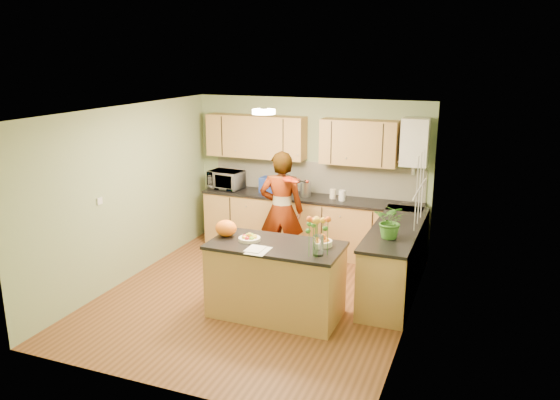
% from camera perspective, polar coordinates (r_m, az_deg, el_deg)
% --- Properties ---
extents(floor, '(4.50, 4.50, 0.00)m').
position_cam_1_polar(floor, '(7.50, -2.48, -10.07)').
color(floor, brown).
rests_on(floor, ground).
extents(ceiling, '(4.00, 4.50, 0.02)m').
position_cam_1_polar(ceiling, '(6.83, -2.71, 9.30)').
color(ceiling, silver).
rests_on(ceiling, wall_back).
extents(wall_back, '(4.00, 0.02, 2.50)m').
position_cam_1_polar(wall_back, '(9.11, 3.15, 2.76)').
color(wall_back, '#8FA475').
rests_on(wall_back, floor).
extents(wall_front, '(4.00, 0.02, 2.50)m').
position_cam_1_polar(wall_front, '(5.20, -12.74, -7.14)').
color(wall_front, '#8FA475').
rests_on(wall_front, floor).
extents(wall_left, '(0.02, 4.50, 2.50)m').
position_cam_1_polar(wall_left, '(8.06, -15.71, 0.60)').
color(wall_left, '#8FA475').
rests_on(wall_left, floor).
extents(wall_right, '(0.02, 4.50, 2.50)m').
position_cam_1_polar(wall_right, '(6.54, 13.66, -2.56)').
color(wall_right, '#8FA475').
rests_on(wall_right, floor).
extents(back_counter, '(3.64, 0.62, 0.94)m').
position_cam_1_polar(back_counter, '(9.00, 3.08, -2.52)').
color(back_counter, '#A97D43').
rests_on(back_counter, floor).
extents(right_counter, '(0.62, 2.24, 0.94)m').
position_cam_1_polar(right_counter, '(7.63, 11.96, -6.10)').
color(right_counter, '#A97D43').
rests_on(right_counter, floor).
extents(splashback, '(3.60, 0.02, 0.52)m').
position_cam_1_polar(splashback, '(9.07, 3.72, 2.38)').
color(splashback, white).
rests_on(splashback, back_counter).
extents(upper_cabinets, '(3.20, 0.34, 0.70)m').
position_cam_1_polar(upper_cabinets, '(8.89, 1.78, 6.41)').
color(upper_cabinets, '#A97D43').
rests_on(upper_cabinets, wall_back).
extents(boiler, '(0.40, 0.30, 0.86)m').
position_cam_1_polar(boiler, '(8.46, 13.92, 5.86)').
color(boiler, white).
rests_on(boiler, wall_back).
extents(window_right, '(0.01, 1.30, 1.05)m').
position_cam_1_polar(window_right, '(7.04, 14.44, 1.16)').
color(window_right, white).
rests_on(window_right, wall_right).
extents(light_switch, '(0.02, 0.09, 0.09)m').
position_cam_1_polar(light_switch, '(7.59, -18.33, -0.10)').
color(light_switch, white).
rests_on(light_switch, wall_left).
extents(ceiling_lamp, '(0.30, 0.30, 0.07)m').
position_cam_1_polar(ceiling_lamp, '(7.11, -1.71, 9.21)').
color(ceiling_lamp, '#FFEABF').
rests_on(ceiling_lamp, ceiling).
extents(peninsula_island, '(1.64, 0.84, 0.94)m').
position_cam_1_polar(peninsula_island, '(6.84, -0.45, -8.31)').
color(peninsula_island, '#A97D43').
rests_on(peninsula_island, floor).
extents(fruit_dish, '(0.27, 0.27, 0.09)m').
position_cam_1_polar(fruit_dish, '(6.78, -3.21, -3.94)').
color(fruit_dish, '#F1E1C1').
rests_on(fruit_dish, peninsula_island).
extents(orange_bowl, '(0.23, 0.23, 0.14)m').
position_cam_1_polar(orange_bowl, '(6.61, 4.47, -4.31)').
color(orange_bowl, '#F1E1C1').
rests_on(orange_bowl, peninsula_island).
extents(flower_vase, '(0.28, 0.28, 0.52)m').
position_cam_1_polar(flower_vase, '(6.21, 4.07, -2.80)').
color(flower_vase, silver).
rests_on(flower_vase, peninsula_island).
extents(orange_bag, '(0.28, 0.24, 0.21)m').
position_cam_1_polar(orange_bag, '(6.95, -5.67, -2.94)').
color(orange_bag, orange).
rests_on(orange_bag, peninsula_island).
extents(papers, '(0.24, 0.32, 0.01)m').
position_cam_1_polar(papers, '(6.44, -2.28, -5.29)').
color(papers, white).
rests_on(papers, peninsula_island).
extents(violinist, '(0.74, 0.56, 1.81)m').
position_cam_1_polar(violinist, '(8.18, 0.16, -1.11)').
color(violinist, '#DAA285').
rests_on(violinist, floor).
extents(violin, '(0.63, 0.55, 0.16)m').
position_cam_1_polar(violin, '(7.78, 0.96, 2.17)').
color(violin, '#520F05').
rests_on(violin, violinist).
extents(microwave, '(0.60, 0.44, 0.31)m').
position_cam_1_polar(microwave, '(9.40, -5.65, 2.12)').
color(microwave, white).
rests_on(microwave, back_counter).
extents(blue_box, '(0.33, 0.25, 0.26)m').
position_cam_1_polar(blue_box, '(9.09, -1.02, 1.58)').
color(blue_box, navy).
rests_on(blue_box, back_counter).
extents(kettle, '(0.17, 0.17, 0.31)m').
position_cam_1_polar(kettle, '(8.87, 2.71, 1.22)').
color(kettle, '#B3B3B8').
rests_on(kettle, back_counter).
extents(jar_cream, '(0.11, 0.11, 0.15)m').
position_cam_1_polar(jar_cream, '(8.76, 5.54, 0.65)').
color(jar_cream, '#F1E1C1').
rests_on(jar_cream, back_counter).
extents(jar_white, '(0.14, 0.14, 0.17)m').
position_cam_1_polar(jar_white, '(8.64, 6.50, 0.47)').
color(jar_white, white).
rests_on(jar_white, back_counter).
extents(potted_plant, '(0.45, 0.40, 0.45)m').
position_cam_1_polar(potted_plant, '(6.94, 11.57, -2.17)').
color(potted_plant, '#387226').
rests_on(potted_plant, right_counter).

